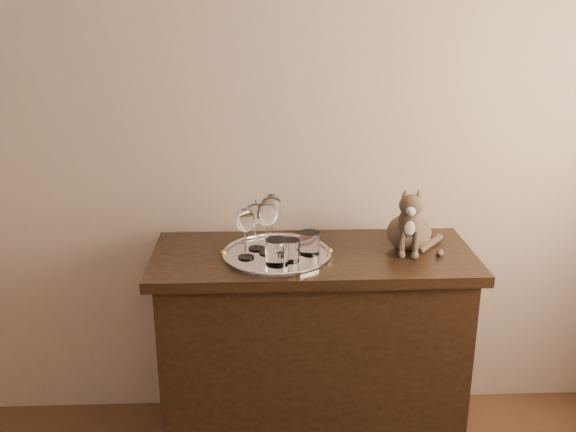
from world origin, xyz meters
The scene contains 11 objects.
wall_back centered at (0.00, 2.25, 1.35)m, with size 4.00×0.10×2.70m, color tan.
sideboard centered at (0.60, 1.94, 0.42)m, with size 1.20×0.50×0.85m, color black, non-canonical shape.
tray centered at (0.46, 1.91, 0.85)m, with size 0.40×0.40×0.01m, color silver.
wine_glass_a centered at (0.39, 1.97, 0.95)m, with size 0.07×0.07×0.19m, color white, non-canonical shape.
wine_glass_b centered at (0.45, 1.99, 0.96)m, with size 0.08×0.08×0.21m, color white, non-canonical shape.
wine_glass_c centered at (0.35, 1.88, 0.95)m, with size 0.07×0.07×0.19m, color white, non-canonical shape.
wine_glass_d centered at (0.43, 1.93, 0.96)m, with size 0.08×0.08×0.20m, color white, non-canonical shape.
tumbler_a centered at (0.51, 1.85, 0.90)m, with size 0.07×0.07×0.08m, color silver.
tumbler_b centered at (0.46, 1.82, 0.90)m, with size 0.08×0.08×0.09m, color silver.
tumbler_c centered at (0.58, 1.91, 0.90)m, with size 0.08×0.08×0.08m, color white.
cat centered at (0.96, 1.97, 0.98)m, with size 0.26×0.24×0.26m, color brown, non-canonical shape.
Camera 1 is at (0.41, -0.27, 1.74)m, focal length 40.00 mm.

